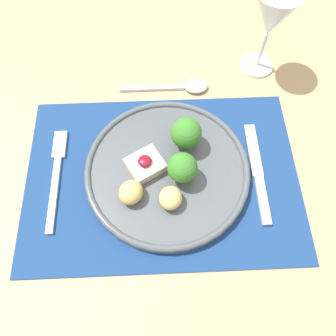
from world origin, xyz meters
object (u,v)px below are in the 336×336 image
object	(u,v)px
dinner_plate	(169,169)
knife	(259,178)
fork	(58,171)
wine_glass_near	(274,17)
spoon	(186,86)

from	to	relation	value
dinner_plate	knife	world-z (taller)	dinner_plate
fork	knife	bearing A→B (deg)	-5.07
dinner_plate	fork	xyz separation A→B (m)	(-0.20, 0.01, -0.01)
wine_glass_near	fork	bearing A→B (deg)	-149.20
fork	spoon	distance (m)	0.31
knife	wine_glass_near	xyz separation A→B (m)	(0.04, 0.27, 0.12)
fork	spoon	xyz separation A→B (m)	(0.25, 0.19, -0.00)
knife	wine_glass_near	size ratio (longest dim) A/B	1.13
knife	spoon	world-z (taller)	spoon
knife	wine_glass_near	bearing A→B (deg)	80.60
fork	wine_glass_near	distance (m)	0.49
dinner_plate	fork	world-z (taller)	dinner_plate
fork	knife	size ratio (longest dim) A/B	1.00
dinner_plate	fork	size ratio (longest dim) A/B	1.47
wine_glass_near	dinner_plate	bearing A→B (deg)	-129.05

